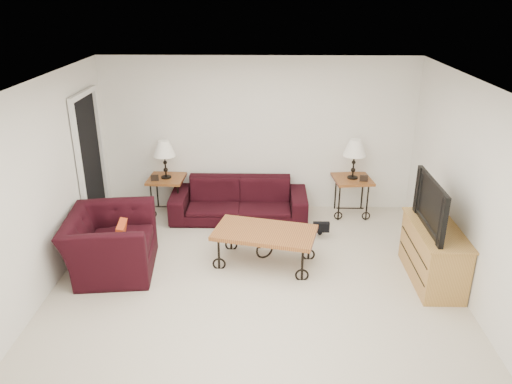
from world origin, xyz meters
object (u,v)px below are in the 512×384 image
Objects in this scene: armchair at (111,243)px; coffee_table at (265,247)px; side_table_right at (351,196)px; lamp_right at (354,159)px; television at (439,205)px; side_table_left at (168,195)px; sofa at (239,200)px; tv_stand at (433,254)px; backpack at (320,220)px; lamp_left at (165,159)px.

coffee_table is at bearing -90.88° from armchair.
coffee_table is at bearing -130.87° from side_table_right.
lamp_right is 2.07m from television.
side_table_left reaches higher than coffee_table.
side_table_left is 3.06m from lamp_right.
tv_stand is at bearing -34.83° from sofa.
armchair is 2.51× the size of backpack.
sofa is 3.39× the size of lamp_right.
lamp_left reaches higher than side_table_right.
lamp_right reaches higher than sofa.
coffee_table is 2.14m from tv_stand.
lamp_left reaches higher than sofa.
sofa is at bearing -125.04° from television.
sofa is at bearing -174.32° from side_table_right.
lamp_right reaches higher than side_table_right.
tv_stand reaches higher than sofa.
tv_stand is at bearing -69.61° from side_table_right.
coffee_table is 2.26m from television.
sofa is at bearing 133.70° from backpack.
lamp_left is 4.23m from tv_stand.
side_table_right is at bearing -0.00° from lamp_left.
side_table_right reaches higher than backpack.
tv_stand is (3.71, -1.94, 0.05)m from side_table_left.
side_table_left is at bearing 134.84° from coffee_table.
lamp_left is at bearing 171.33° from sofa.
television is at bearing -35.04° from sofa.
sofa is 3.39× the size of side_table_right.
television reaches higher than lamp_left.
sofa is 1.93m from lamp_right.
sofa is 1.63× the size of coffee_table.
lamp_left is 1.91m from armchair.
side_table_left is at bearing 180.00° from side_table_right.
side_table_right is 0.59× the size of television.
tv_stand is 1.76m from backpack.
lamp_right is at bearing 5.68° from sofa.
television reaches higher than coffee_table.
lamp_left reaches higher than backpack.
television is at bearing -27.74° from lamp_left.
lamp_right is 1.18m from backpack.
coffee_table reaches higher than backpack.
armchair is 4.14m from television.
armchair reaches higher than side_table_right.
coffee_table is (-1.39, -1.61, -0.71)m from lamp_right.
television reaches higher than sofa.
lamp_left is at bearing 141.13° from backpack.
lamp_left is at bearing 180.00° from lamp_right.
side_table_right is 0.53× the size of armchair.
tv_stand is (0.72, -1.94, 0.05)m from side_table_right.
side_table_left is at bearing -18.58° from armchair.
backpack is at bearing -17.20° from side_table_left.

